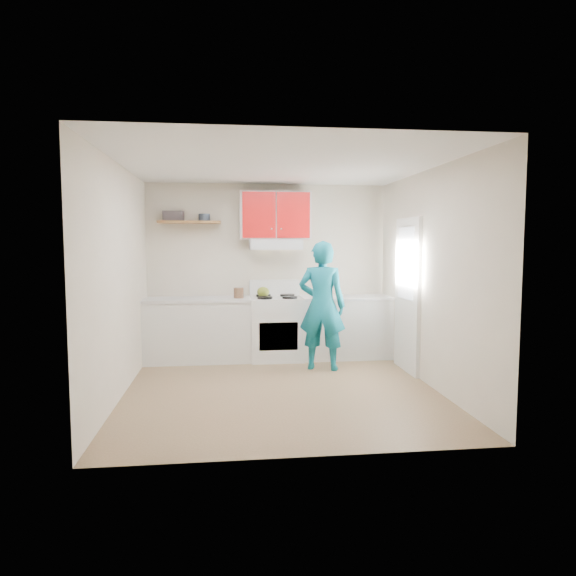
{
  "coord_description": "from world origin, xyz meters",
  "views": [
    {
      "loc": [
        -0.61,
        -5.81,
        1.72
      ],
      "look_at": [
        0.15,
        0.55,
        1.15
      ],
      "focal_mm": 31.72,
      "sensor_mm": 36.0,
      "label": 1
    }
  ],
  "objects": [
    {
      "name": "door",
      "position": [
        1.78,
        0.7,
        1.02
      ],
      "size": [
        0.05,
        0.85,
        2.05
      ],
      "primitive_type": "cube",
      "color": "white",
      "rests_on": "floor"
    },
    {
      "name": "crock",
      "position": [
        -0.45,
        1.54,
        0.99
      ],
      "size": [
        0.19,
        0.19,
        0.17
      ],
      "primitive_type": "cylinder",
      "rotation": [
        0.0,
        0.0,
        -0.37
      ],
      "color": "#4A3120",
      "rests_on": "counter_left"
    },
    {
      "name": "right_wall",
      "position": [
        1.8,
        0.0,
        1.3
      ],
      "size": [
        0.04,
        3.8,
        2.6
      ],
      "primitive_type": "cube",
      "color": "beige",
      "rests_on": "floor"
    },
    {
      "name": "back_wall",
      "position": [
        0.0,
        1.9,
        1.3
      ],
      "size": [
        3.6,
        0.04,
        2.6
      ],
      "primitive_type": "cube",
      "color": "beige",
      "rests_on": "floor"
    },
    {
      "name": "range_hood",
      "position": [
        0.1,
        1.68,
        1.7
      ],
      "size": [
        0.76,
        0.44,
        0.15
      ],
      "primitive_type": "cube",
      "color": "silver",
      "rests_on": "back_wall"
    },
    {
      "name": "ceiling",
      "position": [
        0.0,
        0.0,
        2.6
      ],
      "size": [
        3.6,
        3.8,
        0.04
      ],
      "primitive_type": "cube",
      "color": "white",
      "rests_on": "floor"
    },
    {
      "name": "kettle",
      "position": [
        -0.09,
        1.63,
        1.0
      ],
      "size": [
        0.21,
        0.21,
        0.15
      ],
      "primitive_type": "ellipsoid",
      "rotation": [
        0.0,
        0.0,
        -0.21
      ],
      "color": "#636D1E",
      "rests_on": "stove"
    },
    {
      "name": "stove",
      "position": [
        0.1,
        1.57,
        0.46
      ],
      "size": [
        0.76,
        0.65,
        0.92
      ],
      "primitive_type": "cube",
      "color": "white",
      "rests_on": "floor"
    },
    {
      "name": "books",
      "position": [
        -1.38,
        1.76,
        2.11
      ],
      "size": [
        0.3,
        0.23,
        0.14
      ],
      "primitive_type": "cube",
      "rotation": [
        0.0,
        0.0,
        -0.14
      ],
      "color": "#41393C",
      "rests_on": "shelf"
    },
    {
      "name": "person",
      "position": [
        0.66,
        0.91,
        0.87
      ],
      "size": [
        0.74,
        0.6,
        1.75
      ],
      "primitive_type": "imported",
      "rotation": [
        0.0,
        0.0,
        2.81
      ],
      "color": "#0E6B80",
      "rests_on": "floor"
    },
    {
      "name": "tin",
      "position": [
        -0.94,
        1.74,
        2.09
      ],
      "size": [
        0.17,
        0.17,
        0.1
      ],
      "primitive_type": "cylinder",
      "rotation": [
        0.0,
        0.0,
        -0.01
      ],
      "color": "#333D4C",
      "rests_on": "shelf"
    },
    {
      "name": "shelf",
      "position": [
        -1.15,
        1.75,
        2.02
      ],
      "size": [
        0.9,
        0.3,
        0.04
      ],
      "primitive_type": "cube",
      "color": "brown",
      "rests_on": "back_wall"
    },
    {
      "name": "left_wall",
      "position": [
        -1.8,
        0.0,
        1.3
      ],
      "size": [
        0.04,
        3.8,
        2.6
      ],
      "primitive_type": "cube",
      "color": "beige",
      "rests_on": "floor"
    },
    {
      "name": "front_wall",
      "position": [
        0.0,
        -1.9,
        1.3
      ],
      "size": [
        3.6,
        0.04,
        2.6
      ],
      "primitive_type": "cube",
      "color": "beige",
      "rests_on": "floor"
    },
    {
      "name": "upper_cabinets",
      "position": [
        0.1,
        1.73,
        2.12
      ],
      "size": [
        1.02,
        0.33,
        0.7
      ],
      "primitive_type": "cube",
      "color": "#B00F0F",
      "rests_on": "back_wall"
    },
    {
      "name": "floor",
      "position": [
        0.0,
        0.0,
        0.0
      ],
      "size": [
        3.8,
        3.8,
        0.0
      ],
      "primitive_type": "plane",
      "color": "brown",
      "rests_on": "ground"
    },
    {
      "name": "counter_left",
      "position": [
        -1.04,
        1.6,
        0.45
      ],
      "size": [
        1.52,
        0.6,
        0.9
      ],
      "primitive_type": "cube",
      "color": "silver",
      "rests_on": "floor"
    },
    {
      "name": "counter_right",
      "position": [
        1.14,
        1.6,
        0.45
      ],
      "size": [
        1.32,
        0.6,
        0.9
      ],
      "primitive_type": "cube",
      "color": "silver",
      "rests_on": "floor"
    },
    {
      "name": "cutting_board",
      "position": [
        1.05,
        1.58,
        0.91
      ],
      "size": [
        0.34,
        0.29,
        0.02
      ],
      "primitive_type": "cube",
      "rotation": [
        0.0,
        0.0,
        -0.34
      ],
      "color": "olive",
      "rests_on": "counter_right"
    },
    {
      "name": "door_glass",
      "position": [
        1.75,
        0.7,
        1.45
      ],
      "size": [
        0.01,
        0.55,
        0.95
      ],
      "primitive_type": "cube",
      "color": "white",
      "rests_on": "door"
    },
    {
      "name": "silicone_mat",
      "position": [
        1.44,
        1.63,
        0.9
      ],
      "size": [
        0.3,
        0.25,
        0.01
      ],
      "primitive_type": "cube",
      "rotation": [
        0.0,
        0.0,
        0.0
      ],
      "color": "#B71312",
      "rests_on": "counter_right"
    }
  ]
}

